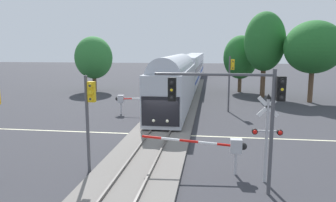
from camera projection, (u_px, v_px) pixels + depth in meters
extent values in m
plane|color=#333338|center=(160.00, 135.00, 23.09)|extent=(220.00, 220.00, 0.00)
cube|color=beige|center=(160.00, 135.00, 23.09)|extent=(44.00, 0.20, 0.01)
cube|color=slate|center=(160.00, 133.00, 23.08)|extent=(4.40, 80.00, 0.18)
cube|color=#56514C|center=(150.00, 131.00, 23.14)|extent=(0.10, 80.00, 0.14)
cube|color=#56514C|center=(170.00, 132.00, 22.95)|extent=(0.10, 80.00, 0.14)
cube|color=#B2B7C1|center=(175.00, 88.00, 31.70)|extent=(3.00, 18.15, 3.90)
cube|color=black|center=(160.00, 112.00, 22.91)|extent=(2.76, 0.08, 2.15)
cylinder|color=#B2B7C1|center=(175.00, 69.00, 31.40)|extent=(2.76, 16.34, 2.76)
sphere|color=#F4F2CC|center=(154.00, 121.00, 23.07)|extent=(0.24, 0.24, 0.24)
sphere|color=#F4F2CC|center=(167.00, 121.00, 22.94)|extent=(0.24, 0.24, 0.24)
cube|color=#B7BCC6|center=(189.00, 70.00, 51.34)|extent=(3.00, 20.34, 4.60)
cube|color=black|center=(198.00, 69.00, 51.09)|extent=(0.04, 18.30, 0.90)
cube|color=#193899|center=(198.00, 78.00, 51.33)|extent=(0.04, 18.71, 0.36)
cube|color=#B7BCC6|center=(195.00, 64.00, 72.10)|extent=(3.00, 20.34, 4.60)
cube|color=black|center=(202.00, 63.00, 71.85)|extent=(0.04, 18.30, 0.90)
cube|color=#193899|center=(202.00, 69.00, 72.09)|extent=(0.04, 18.71, 0.36)
cylinder|color=#B7B7BC|center=(235.00, 164.00, 15.76)|extent=(0.14, 0.14, 1.10)
cube|color=#B7B7BC|center=(236.00, 146.00, 15.62)|extent=(0.56, 0.40, 0.70)
sphere|color=black|center=(243.00, 146.00, 15.57)|extent=(0.36, 0.36, 0.36)
cylinder|color=red|center=(227.00, 145.00, 15.67)|extent=(0.93, 0.12, 0.18)
cylinder|color=white|center=(208.00, 143.00, 15.78)|extent=(0.93, 0.12, 0.18)
cylinder|color=red|center=(189.00, 141.00, 15.89)|extent=(0.93, 0.12, 0.18)
cylinder|color=white|center=(170.00, 139.00, 16.01)|extent=(0.93, 0.12, 0.18)
cylinder|color=red|center=(152.00, 137.00, 16.12)|extent=(0.93, 0.12, 0.18)
sphere|color=red|center=(143.00, 136.00, 16.17)|extent=(0.14, 0.14, 0.14)
cylinder|color=#B2B2B7|center=(266.00, 141.00, 14.64)|extent=(0.14, 0.14, 3.93)
cube|color=white|center=(268.00, 107.00, 14.36)|extent=(0.98, 0.05, 0.98)
cube|color=white|center=(268.00, 107.00, 14.36)|extent=(0.98, 0.05, 0.98)
cube|color=#B2B2B7|center=(267.00, 131.00, 14.56)|extent=(1.10, 0.08, 0.08)
cylinder|color=black|center=(255.00, 131.00, 14.54)|extent=(0.26, 0.18, 0.26)
cylinder|color=black|center=(280.00, 132.00, 14.39)|extent=(0.26, 0.18, 0.26)
sphere|color=red|center=(255.00, 132.00, 14.44)|extent=(0.20, 0.20, 0.20)
sphere|color=red|center=(280.00, 133.00, 14.30)|extent=(0.20, 0.20, 0.20)
cone|color=black|center=(269.00, 96.00, 14.30)|extent=(0.28, 0.28, 0.22)
cylinder|color=#B7B7BC|center=(121.00, 108.00, 30.24)|extent=(0.14, 0.14, 1.10)
cube|color=#B7B7BC|center=(121.00, 99.00, 30.09)|extent=(0.56, 0.40, 0.70)
sphere|color=black|center=(117.00, 99.00, 30.13)|extent=(0.36, 0.36, 0.36)
cylinder|color=red|center=(126.00, 99.00, 30.01)|extent=(1.09, 0.12, 0.17)
cylinder|color=white|center=(138.00, 98.00, 29.86)|extent=(1.09, 0.12, 0.17)
cylinder|color=red|center=(149.00, 98.00, 29.71)|extent=(1.09, 0.12, 0.17)
cylinder|color=white|center=(161.00, 98.00, 29.56)|extent=(1.09, 0.12, 0.17)
cylinder|color=red|center=(172.00, 98.00, 29.41)|extent=(1.09, 0.12, 0.17)
sphere|color=red|center=(178.00, 98.00, 29.34)|extent=(0.14, 0.14, 0.14)
cylinder|color=#4C4C51|center=(271.00, 134.00, 13.26)|extent=(0.16, 0.16, 5.35)
cube|color=black|center=(281.00, 89.00, 12.92)|extent=(0.34, 0.26, 1.00)
sphere|color=#262626|center=(282.00, 81.00, 12.72)|extent=(0.20, 0.20, 0.20)
cylinder|color=black|center=(283.00, 81.00, 12.69)|extent=(0.24, 0.10, 0.24)
sphere|color=yellow|center=(282.00, 89.00, 12.77)|extent=(0.20, 0.20, 0.20)
cylinder|color=black|center=(282.00, 89.00, 12.74)|extent=(0.24, 0.10, 0.24)
sphere|color=#262626|center=(281.00, 97.00, 12.82)|extent=(0.20, 0.20, 0.20)
cylinder|color=black|center=(282.00, 97.00, 12.79)|extent=(0.24, 0.10, 0.24)
cylinder|color=#4C4C51|center=(213.00, 74.00, 13.19)|extent=(4.89, 0.12, 0.12)
cube|color=black|center=(172.00, 89.00, 13.52)|extent=(0.34, 0.26, 1.00)
sphere|color=#262626|center=(172.00, 82.00, 13.32)|extent=(0.20, 0.20, 0.20)
cylinder|color=black|center=(172.00, 82.00, 13.29)|extent=(0.24, 0.10, 0.24)
sphere|color=yellow|center=(172.00, 90.00, 13.37)|extent=(0.20, 0.20, 0.20)
cylinder|color=black|center=(172.00, 90.00, 13.34)|extent=(0.24, 0.10, 0.24)
sphere|color=#262626|center=(172.00, 97.00, 13.42)|extent=(0.20, 0.20, 0.20)
cylinder|color=black|center=(172.00, 97.00, 13.39)|extent=(0.24, 0.10, 0.24)
cylinder|color=#4C4C51|center=(88.00, 124.00, 15.84)|extent=(0.16, 0.16, 4.87)
cube|color=gold|center=(92.00, 92.00, 15.54)|extent=(0.34, 0.26, 1.00)
sphere|color=#262626|center=(90.00, 86.00, 15.34)|extent=(0.20, 0.20, 0.20)
cylinder|color=gold|center=(90.00, 86.00, 15.31)|extent=(0.24, 0.10, 0.24)
sphere|color=yellow|center=(91.00, 92.00, 15.39)|extent=(0.20, 0.20, 0.20)
cylinder|color=gold|center=(90.00, 92.00, 15.36)|extent=(0.24, 0.10, 0.24)
sphere|color=#262626|center=(91.00, 99.00, 15.44)|extent=(0.20, 0.20, 0.20)
cylinder|color=gold|center=(91.00, 99.00, 15.41)|extent=(0.24, 0.10, 0.24)
cylinder|color=#4C4C51|center=(229.00, 84.00, 31.01)|extent=(0.16, 0.16, 5.40)
cube|color=gold|center=(233.00, 65.00, 30.66)|extent=(0.34, 0.26, 1.00)
sphere|color=#262626|center=(233.00, 61.00, 30.46)|extent=(0.20, 0.20, 0.20)
cylinder|color=gold|center=(233.00, 61.00, 30.43)|extent=(0.24, 0.10, 0.24)
sphere|color=yellow|center=(233.00, 65.00, 30.51)|extent=(0.20, 0.20, 0.20)
cylinder|color=gold|center=(233.00, 65.00, 30.48)|extent=(0.24, 0.10, 0.24)
sphere|color=#262626|center=(233.00, 68.00, 30.56)|extent=(0.20, 0.20, 0.20)
cylinder|color=gold|center=(233.00, 68.00, 30.53)|extent=(0.24, 0.10, 0.24)
cylinder|color=brown|center=(311.00, 85.00, 36.53)|extent=(0.55, 0.55, 4.06)
ellipsoid|color=#236628|center=(314.00, 47.00, 35.83)|extent=(6.42, 6.42, 5.90)
cylinder|color=brown|center=(95.00, 82.00, 46.10)|extent=(0.56, 0.56, 2.57)
ellipsoid|color=#2D7533|center=(94.00, 58.00, 45.53)|extent=(5.31, 5.31, 5.98)
cylinder|color=brown|center=(263.00, 81.00, 40.45)|extent=(0.60, 0.60, 4.22)
ellipsoid|color=#236628|center=(265.00, 42.00, 39.65)|extent=(5.02, 5.02, 7.30)
cylinder|color=brown|center=(240.00, 83.00, 45.29)|extent=(0.51, 0.51, 2.63)
ellipsoid|color=#236628|center=(241.00, 57.00, 44.71)|extent=(4.76, 4.76, 6.04)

